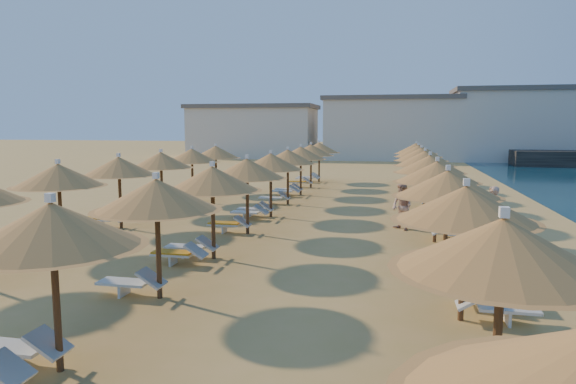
% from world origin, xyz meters
% --- Properties ---
extents(ground, '(220.00, 220.00, 0.00)m').
position_xyz_m(ground, '(0.00, 0.00, 0.00)').
color(ground, tan).
rests_on(ground, ground).
extents(hotel_blocks, '(47.01, 9.06, 8.10)m').
position_xyz_m(hotel_blocks, '(2.57, 45.84, 3.70)').
color(hotel_blocks, beige).
rests_on(hotel_blocks, ground).
extents(parasol_row_east, '(2.95, 35.49, 2.91)m').
position_xyz_m(parasol_row_east, '(4.09, 3.61, 2.36)').
color(parasol_row_east, brown).
rests_on(parasol_row_east, ground).
extents(parasol_row_west, '(2.95, 35.49, 2.91)m').
position_xyz_m(parasol_row_west, '(-2.53, 3.61, 2.36)').
color(parasol_row_west, brown).
rests_on(parasol_row_west, ground).
extents(parasol_row_inland, '(2.95, 21.03, 2.91)m').
position_xyz_m(parasol_row_inland, '(-7.62, 3.61, 2.36)').
color(parasol_row_inland, brown).
rests_on(parasol_row_inland, ground).
extents(loungers, '(14.69, 33.09, 0.66)m').
position_xyz_m(loungers, '(-0.83, 3.51, 0.34)').
color(loungers, silver).
rests_on(loungers, ground).
extents(beachgoer_b, '(1.08, 1.10, 1.79)m').
position_xyz_m(beachgoer_b, '(3.01, 3.72, 0.89)').
color(beachgoer_b, tan).
rests_on(beachgoer_b, ground).
extents(beachgoer_a, '(0.50, 0.73, 1.91)m').
position_xyz_m(beachgoer_a, '(5.98, 2.30, 0.95)').
color(beachgoer_a, tan).
rests_on(beachgoer_a, ground).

